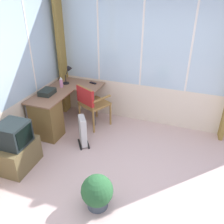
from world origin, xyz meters
TOP-DOWN VIEW (x-y plane):
  - ground at (0.00, 0.00)m, footprint 4.81×5.36m
  - east_window_panel at (1.93, -0.00)m, footprint 0.07×4.36m
  - curtain_corner at (1.80, 2.08)m, footprint 0.33×0.09m
  - desk at (0.79, 1.86)m, footprint 1.42×1.00m
  - desk_lamp at (1.61, 1.84)m, footprint 0.22×0.19m
  - tv_remote at (1.73, 1.38)m, footprint 0.08×0.16m
  - spray_bottle at (1.34, 1.88)m, footprint 0.06×0.06m
  - paper_tray at (0.95, 1.95)m, footprint 0.31×0.24m
  - wooden_armchair at (1.31, 1.26)m, footprint 0.65×0.64m
  - tv_on_stand at (-0.18, 1.81)m, footprint 0.66×0.46m
  - space_heater at (0.71, 1.13)m, footprint 0.36×0.32m
  - potted_plant at (-0.46, 0.34)m, footprint 0.42×0.42m

SIDE VIEW (x-z plane):
  - ground at x=0.00m, z-range -0.06..0.00m
  - potted_plant at x=-0.46m, z-range 0.01..0.49m
  - space_heater at x=0.71m, z-range 0.00..0.57m
  - tv_on_stand at x=-0.18m, z-range -0.04..0.75m
  - desk at x=0.79m, z-range 0.04..0.79m
  - wooden_armchair at x=1.31m, z-range 0.13..1.02m
  - tv_remote at x=1.73m, z-range 0.76..0.78m
  - paper_tray at x=0.95m, z-range 0.76..0.85m
  - spray_bottle at x=1.34m, z-range 0.75..0.97m
  - desk_lamp at x=1.61m, z-range 0.81..1.17m
  - curtain_corner at x=1.80m, z-range 0.00..2.66m
  - east_window_panel at x=1.93m, z-range 0.00..2.76m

